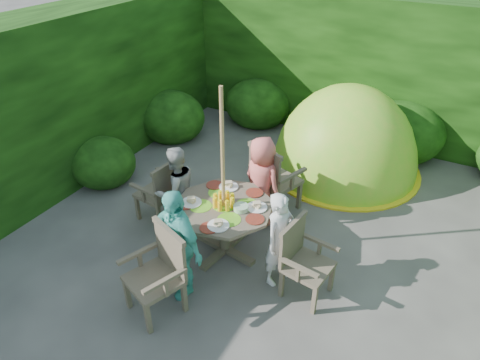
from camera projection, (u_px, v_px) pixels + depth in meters
The scene contains 13 objects.
ground at pixel (292, 255), 5.41m from camera, with size 60.00×60.00×0.00m, color #46433E.
hedge_enclosure at pixel (337, 126), 5.72m from camera, with size 9.00×9.00×2.50m.
patio_table at pixel (224, 213), 5.16m from camera, with size 1.39×1.39×0.85m.
parasol_pole at pixel (223, 178), 4.89m from camera, with size 0.04×0.04×2.20m, color olive.
garden_chair_right at pixel (303, 259), 4.67m from camera, with size 0.54×0.59×0.88m.
garden_chair_left at pixel (161, 190), 5.79m from camera, with size 0.54×0.59×0.90m.
garden_chair_back at pixel (272, 178), 5.93m from camera, with size 0.76×0.71×1.02m.
garden_chair_front at pixel (160, 271), 4.47m from camera, with size 0.71×0.67×0.95m.
child_right at pixel (280, 240), 4.76m from camera, with size 0.43×0.28×1.19m, color silver.
child_left at pixel (176, 190), 5.56m from camera, with size 0.59×0.46×1.22m, color #A0A09A.
child_back at pixel (262, 182), 5.68m from camera, with size 0.63×0.41×1.28m, color #E3655E.
child_front at pixel (177, 243), 4.58m from camera, with size 0.79×0.33×1.35m, color #55C6B7.
dome_tent at pixel (342, 168), 7.21m from camera, with size 2.63×2.63×2.87m.
Camera 1 is at (1.37, -3.86, 3.72)m, focal length 32.00 mm.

